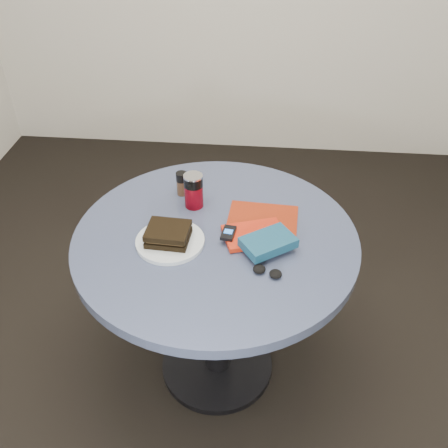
# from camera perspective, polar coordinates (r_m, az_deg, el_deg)

# --- Properties ---
(ground) EXTENTS (4.00, 4.00, 0.00)m
(ground) POSITION_cam_1_polar(r_m,az_deg,el_deg) (2.29, -0.78, -15.92)
(ground) COLOR black
(ground) RESTS_ON ground
(table) EXTENTS (1.00, 1.00, 0.75)m
(table) POSITION_cam_1_polar(r_m,az_deg,el_deg) (1.85, -0.93, -5.16)
(table) COLOR black
(table) RESTS_ON ground
(plate) EXTENTS (0.29, 0.29, 0.02)m
(plate) POSITION_cam_1_polar(r_m,az_deg,el_deg) (1.72, -6.17, -1.98)
(plate) COLOR silver
(plate) RESTS_ON table
(sandwich) EXTENTS (0.15, 0.13, 0.05)m
(sandwich) POSITION_cam_1_polar(r_m,az_deg,el_deg) (1.70, -6.40, -1.14)
(sandwich) COLOR black
(sandwich) RESTS_ON plate
(soda_can) EXTENTS (0.09, 0.09, 0.13)m
(soda_can) POSITION_cam_1_polar(r_m,az_deg,el_deg) (1.85, -3.49, 3.82)
(soda_can) COLOR maroon
(soda_can) RESTS_ON table
(pepper_grinder) EXTENTS (0.04, 0.04, 0.10)m
(pepper_grinder) POSITION_cam_1_polar(r_m,az_deg,el_deg) (1.93, -4.84, 4.65)
(pepper_grinder) COLOR #3F291B
(pepper_grinder) RESTS_ON table
(magazine) EXTENTS (0.26, 0.20, 0.00)m
(magazine) POSITION_cam_1_polar(r_m,az_deg,el_deg) (1.82, 4.44, 0.63)
(magazine) COLOR maroon
(magazine) RESTS_ON table
(red_book) EXTENTS (0.24, 0.19, 0.02)m
(red_book) POSITION_cam_1_polar(r_m,az_deg,el_deg) (1.73, 3.44, -1.22)
(red_book) COLOR #AB210D
(red_book) RESTS_ON magazine
(novel) EXTENTS (0.20, 0.19, 0.03)m
(novel) POSITION_cam_1_polar(r_m,az_deg,el_deg) (1.66, 5.07, -2.11)
(novel) COLOR navy
(novel) RESTS_ON red_book
(mp3_player) EXTENTS (0.05, 0.08, 0.01)m
(mp3_player) POSITION_cam_1_polar(r_m,az_deg,el_deg) (1.71, 0.51, -1.03)
(mp3_player) COLOR black
(mp3_player) RESTS_ON red_book
(headphones) EXTENTS (0.10, 0.07, 0.02)m
(headphones) POSITION_cam_1_polar(r_m,az_deg,el_deg) (1.59, 4.97, -5.43)
(headphones) COLOR black
(headphones) RESTS_ON table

